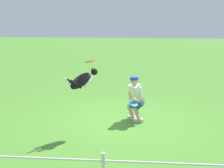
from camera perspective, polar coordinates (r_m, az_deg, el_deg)
ground_plane at (r=8.49m, az=1.18°, el=-7.45°), size 60.00×60.00×0.00m
person at (r=8.51m, az=4.53°, el=-2.52°), size 0.57×0.70×1.29m
dog at (r=7.36m, az=-5.66°, el=0.74°), size 0.79×0.79×0.54m
frisbee_flying at (r=7.36m, az=-4.16°, el=4.30°), size 0.27×0.28×0.11m
frisbee_held at (r=8.16m, az=4.08°, el=-3.83°), size 0.26×0.27×0.13m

